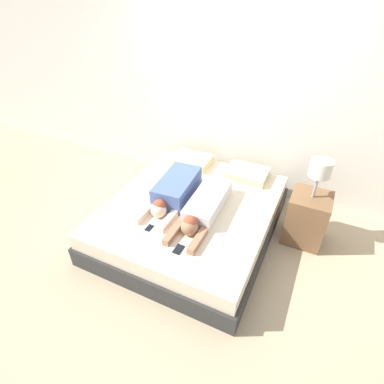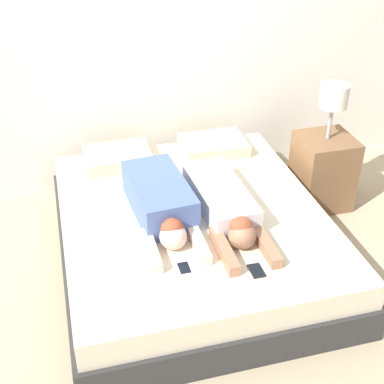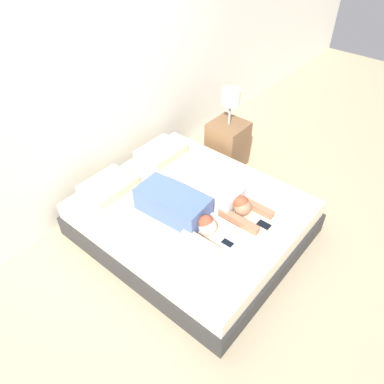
# 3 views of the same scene
# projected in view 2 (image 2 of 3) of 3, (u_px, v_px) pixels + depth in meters

# --- Properties ---
(ground_plane) EXTENTS (12.00, 12.00, 0.00)m
(ground_plane) POSITION_uv_depth(u_px,v_px,m) (192.00, 258.00, 3.87)
(ground_plane) COLOR tan
(wall_back) EXTENTS (12.00, 0.06, 2.60)m
(wall_back) POSITION_uv_depth(u_px,v_px,m) (152.00, 33.00, 4.15)
(wall_back) COLOR silver
(wall_back) RESTS_ON ground_plane
(bed) EXTENTS (1.81, 2.09, 0.41)m
(bed) POSITION_uv_depth(u_px,v_px,m) (192.00, 235.00, 3.76)
(bed) COLOR #2D2D2D
(bed) RESTS_ON ground_plane
(pillow_head_left) EXTENTS (0.51, 0.39, 0.10)m
(pillow_head_left) POSITION_uv_depth(u_px,v_px,m) (118.00, 157.00, 4.19)
(pillow_head_left) COLOR beige
(pillow_head_left) RESTS_ON bed
(pillow_head_right) EXTENTS (0.51, 0.39, 0.10)m
(pillow_head_right) POSITION_uv_depth(u_px,v_px,m) (213.00, 145.00, 4.36)
(pillow_head_right) COLOR beige
(pillow_head_right) RESTS_ON bed
(person_left) EXTENTS (0.40, 1.01, 0.24)m
(person_left) POSITION_uv_depth(u_px,v_px,m) (161.00, 202.00, 3.53)
(person_left) COLOR #4C66A5
(person_left) RESTS_ON bed
(person_right) EXTENTS (0.34, 1.11, 0.20)m
(person_right) POSITION_uv_depth(u_px,v_px,m) (225.00, 205.00, 3.56)
(person_right) COLOR silver
(person_right) RESTS_ON bed
(cell_phone_left) EXTENTS (0.08, 0.12, 0.01)m
(cell_phone_left) POSITION_uv_depth(u_px,v_px,m) (184.00, 268.00, 3.13)
(cell_phone_left) COLOR silver
(cell_phone_left) RESTS_ON bed
(cell_phone_right) EXTENTS (0.08, 0.12, 0.01)m
(cell_phone_right) POSITION_uv_depth(u_px,v_px,m) (256.00, 271.00, 3.12)
(cell_phone_right) COLOR black
(cell_phone_right) RESTS_ON bed
(nightstand) EXTENTS (0.42, 0.42, 1.04)m
(nightstand) POSITION_uv_depth(u_px,v_px,m) (323.00, 166.00, 4.30)
(nightstand) COLOR brown
(nightstand) RESTS_ON ground_plane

